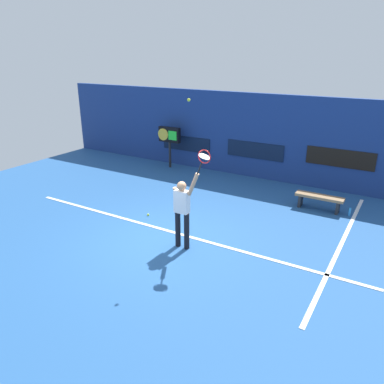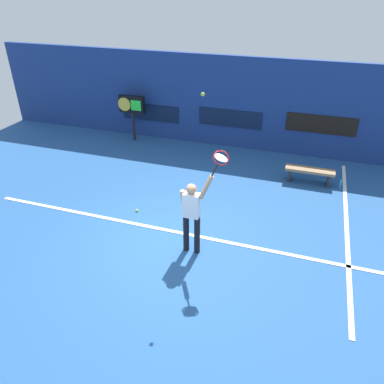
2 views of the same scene
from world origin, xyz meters
TOP-DOWN VIEW (x-y plane):
  - ground_plane at (0.00, 0.00)m, footprint 18.00×18.00m
  - back_wall at (0.00, 6.02)m, footprint 18.00×0.20m
  - sponsor_banner_center at (0.00, 5.90)m, footprint 2.20×0.03m
  - sponsor_banner_portside at (-3.00, 5.90)m, footprint 2.20×0.03m
  - sponsor_banner_starboard at (3.00, 5.90)m, footprint 2.20×0.03m
  - court_baseline at (0.00, 0.44)m, footprint 10.00×0.10m
  - court_sideline at (3.90, 2.00)m, footprint 0.10×7.00m
  - tennis_player at (0.60, -0.09)m, footprint 0.71×0.31m
  - tennis_racket at (1.16, -0.09)m, footprint 0.41×0.27m
  - tennis_ball at (0.81, -0.13)m, footprint 0.07×0.07m
  - scoreboard_clock at (-3.47, 5.39)m, footprint 0.96×0.20m
  - court_bench at (2.87, 4.00)m, footprint 1.40×0.36m
  - water_bottle at (3.76, 4.00)m, footprint 0.07×0.07m
  - spare_ball at (-1.26, 0.97)m, footprint 0.07×0.07m

SIDE VIEW (x-z plane):
  - ground_plane at x=0.00m, z-range 0.00..0.00m
  - court_baseline at x=0.00m, z-range 0.00..0.01m
  - court_sideline at x=3.90m, z-range 0.00..0.01m
  - spare_ball at x=-1.26m, z-range 0.00..0.07m
  - water_bottle at x=3.76m, z-range 0.00..0.24m
  - court_bench at x=2.87m, z-range 0.11..0.56m
  - sponsor_banner_portside at x=-3.00m, z-range 0.64..1.24m
  - tennis_player at x=0.60m, z-range 0.03..1.99m
  - sponsor_banner_center at x=0.00m, z-range 0.75..1.35m
  - sponsor_banner_starboard at x=3.00m, z-range 0.87..1.47m
  - scoreboard_clock at x=-3.47m, z-range 0.46..2.12m
  - back_wall at x=0.00m, z-range 0.00..3.11m
  - tennis_racket at x=1.16m, z-range 2.02..2.64m
  - tennis_ball at x=0.81m, z-range 3.50..3.57m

